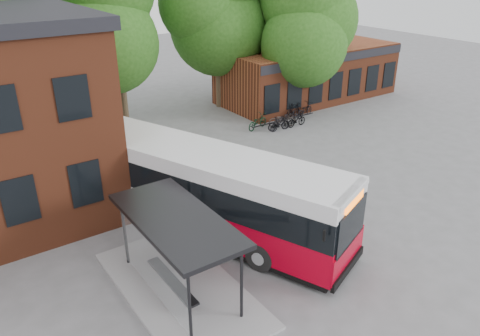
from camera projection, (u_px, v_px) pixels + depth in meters
ground at (266, 235)px, 19.12m from camera, size 100.00×100.00×0.00m
shop_row at (308, 73)px, 36.51m from camera, size 14.00×6.20×4.00m
bus_shelter at (178, 255)px, 15.42m from camera, size 3.60×7.00×2.90m
bike_rail at (284, 122)px, 31.31m from camera, size 5.20×0.10×0.38m
tree_0 at (3, 53)px, 25.59m from camera, size 7.92×7.92×11.00m
tree_1 at (118, 43)px, 30.11m from camera, size 7.92×7.92×10.40m
tree_2 at (218, 31)px, 32.88m from camera, size 7.92×7.92×11.00m
tree_3 at (309, 45)px, 32.87m from camera, size 7.04×7.04×9.28m
city_bus at (196, 188)px, 19.22m from camera, size 7.67×13.65×3.44m
bicycle_0 at (257, 122)px, 30.49m from camera, size 1.98×1.18×0.98m
bicycle_1 at (279, 123)px, 30.21m from camera, size 1.64×0.71×0.96m
bicycle_2 at (282, 120)px, 30.88m from camera, size 1.94×1.35×0.97m
bicycle_3 at (280, 124)px, 30.19m from camera, size 1.49×0.42×0.89m
bicycle_4 at (288, 117)px, 31.44m from camera, size 1.78×0.66×0.93m
bicycle_5 at (297, 120)px, 30.93m from camera, size 1.54×0.48×0.92m
bicycle_6 at (305, 110)px, 32.75m from camera, size 2.01×1.23×1.00m
bicycle_7 at (294, 110)px, 32.67m from camera, size 1.78×0.82×1.03m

